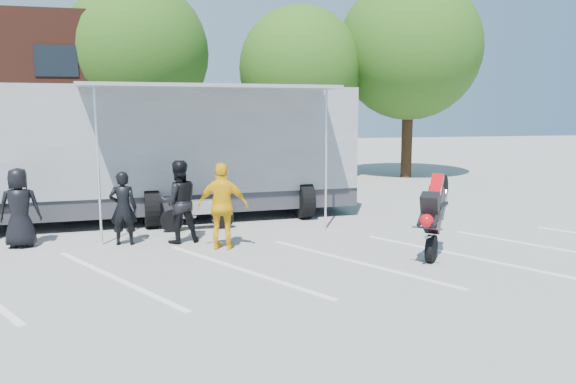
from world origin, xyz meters
name	(u,v)px	position (x,y,z in m)	size (l,w,h in m)	color
ground	(239,286)	(0.00, 0.00, 0.00)	(100.00, 100.00, 0.00)	gray
parking_bay_lines	(232,270)	(0.00, 1.00, 0.01)	(18.00, 5.00, 0.01)	white
tree_left	(137,53)	(-2.00, 16.00, 5.57)	(6.12, 6.12, 8.64)	#382314
tree_mid	(300,69)	(5.00, 15.00, 4.94)	(5.44, 5.44, 7.68)	#382314
tree_right	(410,49)	(10.00, 14.50, 5.88)	(6.46, 6.46, 9.12)	#382314
transporter_truck	(168,219)	(-1.08, 6.70, 0.00)	(11.82, 5.69, 3.76)	#919599
parked_motorcycle	(198,230)	(-0.37, 4.91, 0.00)	(0.65, 1.95, 1.02)	#B2B3B7
stunt_bike_rider	(437,255)	(4.50, 1.13, 0.00)	(0.78, 1.66, 1.95)	black
spectator_leather_a	(19,208)	(-4.44, 4.01, 0.92)	(0.90, 0.58, 1.83)	black
spectator_leather_b	(123,208)	(-2.16, 3.70, 0.86)	(0.63, 0.41, 1.73)	black
spectator_leather_c	(179,202)	(-0.89, 3.64, 0.98)	(0.95, 0.74, 1.96)	black
spectator_hivis	(223,206)	(0.05, 2.76, 0.98)	(1.15, 0.48, 1.96)	yellow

